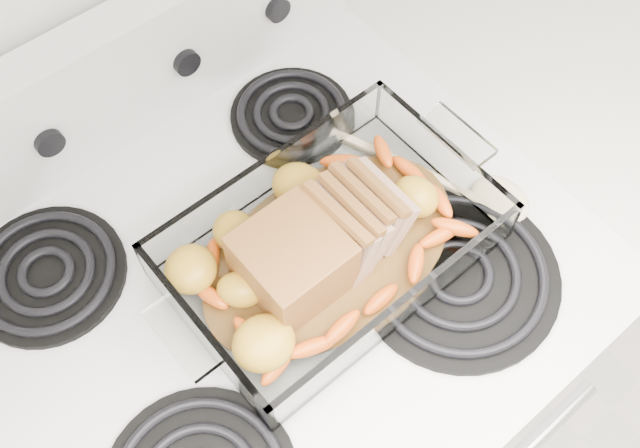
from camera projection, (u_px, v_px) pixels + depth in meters
electric_range at (273, 388)px, 1.26m from camera, size 0.78×0.70×1.12m
counter_right at (524, 190)px, 1.49m from camera, size 0.58×0.68×0.93m
baking_dish at (331, 247)px, 0.86m from camera, size 0.38×0.25×0.07m
pork_roast at (312, 248)px, 0.82m from camera, size 0.21×0.11×0.09m
roast_vegetables at (308, 225)px, 0.86m from camera, size 0.37×0.20×0.05m
wooden_spoon at (458, 184)px, 0.92m from camera, size 0.14×0.27×0.02m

